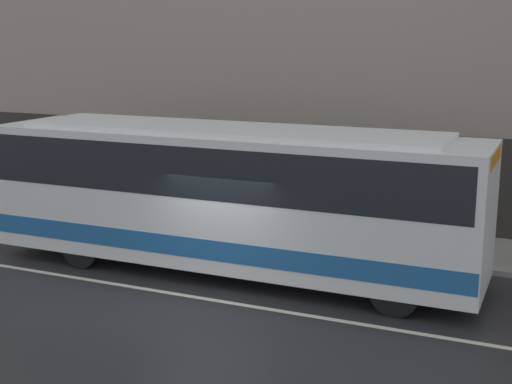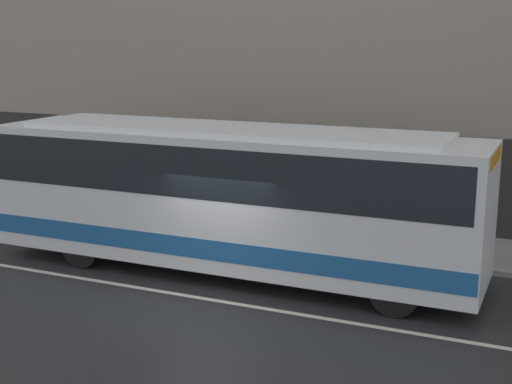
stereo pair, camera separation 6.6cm
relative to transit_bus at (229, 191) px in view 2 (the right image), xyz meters
The scene contains 5 objects.
ground_plane 2.69m from the transit_bus, 77.83° to the right, with size 60.00×60.00×0.00m, color #262628.
sidewalk 4.11m from the transit_bus, 83.80° to the left, with size 60.00×2.95×0.13m.
lane_stripe 2.69m from the transit_bus, 77.83° to the right, with size 54.00×0.14×0.01m.
transit_bus is the anchor object (origin of this frame).
pedestrian_waiting 5.70m from the transit_bus, 141.16° to the left, with size 0.36×0.36×1.69m.
Camera 2 is at (6.65, -12.51, 5.39)m, focal length 50.00 mm.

